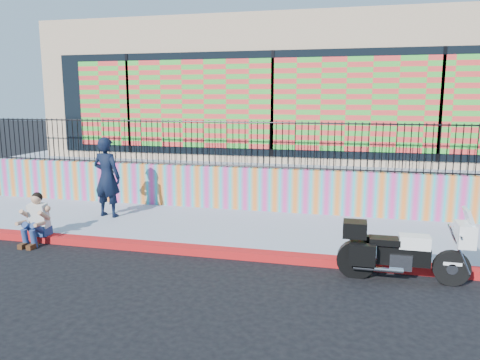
% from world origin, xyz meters
% --- Properties ---
extents(ground, '(90.00, 90.00, 0.00)m').
position_xyz_m(ground, '(0.00, 0.00, 0.00)').
color(ground, black).
rests_on(ground, ground).
extents(red_curb, '(16.00, 0.30, 0.15)m').
position_xyz_m(red_curb, '(0.00, 0.00, 0.07)').
color(red_curb, '#A8190C').
rests_on(red_curb, ground).
extents(sidewalk, '(16.00, 3.00, 0.15)m').
position_xyz_m(sidewalk, '(0.00, 1.65, 0.07)').
color(sidewalk, '#97A0B6').
rests_on(sidewalk, ground).
extents(mural_wall, '(16.00, 0.20, 1.10)m').
position_xyz_m(mural_wall, '(0.00, 3.25, 0.70)').
color(mural_wall, '#D7388C').
rests_on(mural_wall, sidewalk).
extents(metal_fence, '(15.80, 0.04, 1.20)m').
position_xyz_m(metal_fence, '(0.00, 3.25, 1.85)').
color(metal_fence, black).
rests_on(metal_fence, mural_wall).
extents(elevated_platform, '(16.00, 10.00, 1.25)m').
position_xyz_m(elevated_platform, '(0.00, 8.35, 0.62)').
color(elevated_platform, '#97A0B6').
rests_on(elevated_platform, ground).
extents(storefront_building, '(14.00, 8.06, 4.00)m').
position_xyz_m(storefront_building, '(0.00, 8.13, 3.25)').
color(storefront_building, tan).
rests_on(storefront_building, elevated_platform).
extents(police_motorcycle, '(2.10, 0.69, 1.31)m').
position_xyz_m(police_motorcycle, '(3.01, -0.46, 0.55)').
color(police_motorcycle, black).
rests_on(police_motorcycle, ground).
extents(police_officer, '(0.76, 0.55, 1.95)m').
position_xyz_m(police_officer, '(-3.63, 1.74, 1.13)').
color(police_officer, black).
rests_on(police_officer, sidewalk).
extents(seated_man, '(0.54, 0.71, 1.06)m').
position_xyz_m(seated_man, '(-4.20, -0.24, 0.45)').
color(seated_man, navy).
rests_on(seated_man, ground).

